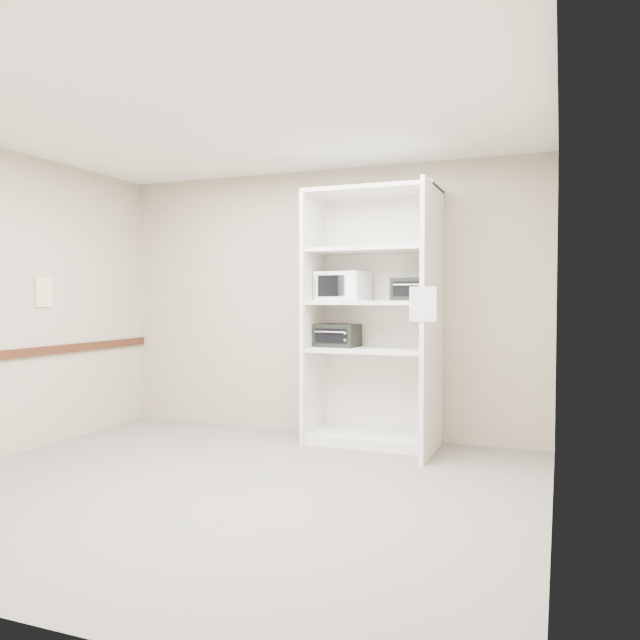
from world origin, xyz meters
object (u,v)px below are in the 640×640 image
(toaster_oven_lower, at_px, (338,335))
(shelving_unit, at_px, (377,326))
(toaster_oven_upper, at_px, (412,289))
(microwave, at_px, (343,286))

(toaster_oven_lower, bearing_deg, shelving_unit, 1.27)
(shelving_unit, xyz_separation_m, toaster_oven_upper, (0.34, -0.02, 0.34))
(toaster_oven_upper, bearing_deg, toaster_oven_lower, 173.74)
(shelving_unit, height_order, toaster_oven_lower, shelving_unit)
(shelving_unit, relative_size, toaster_oven_lower, 6.08)
(microwave, height_order, toaster_oven_upper, microwave)
(microwave, distance_m, toaster_oven_upper, 0.70)
(shelving_unit, height_order, toaster_oven_upper, shelving_unit)
(microwave, bearing_deg, shelving_unit, 1.16)
(toaster_oven_upper, bearing_deg, microwave, 171.75)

